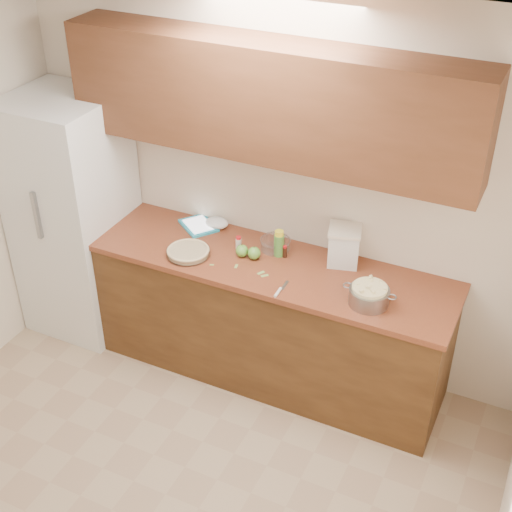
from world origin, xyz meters
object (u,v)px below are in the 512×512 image
at_px(colander, 369,295).
at_px(tablet, 199,226).
at_px(flour_canister, 344,245).
at_px(pie, 188,252).

height_order(colander, tablet, colander).
bearing_deg(flour_canister, pie, -159.24).
xyz_separation_m(pie, colander, (1.23, 0.00, 0.03)).
relative_size(pie, flour_canister, 1.15).
bearing_deg(pie, flour_canister, 20.76).
bearing_deg(pie, colander, 0.20).
bearing_deg(colander, pie, -179.80).
bearing_deg(tablet, flour_canister, 36.82).
height_order(pie, tablet, pie).
distance_m(colander, tablet, 1.39).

